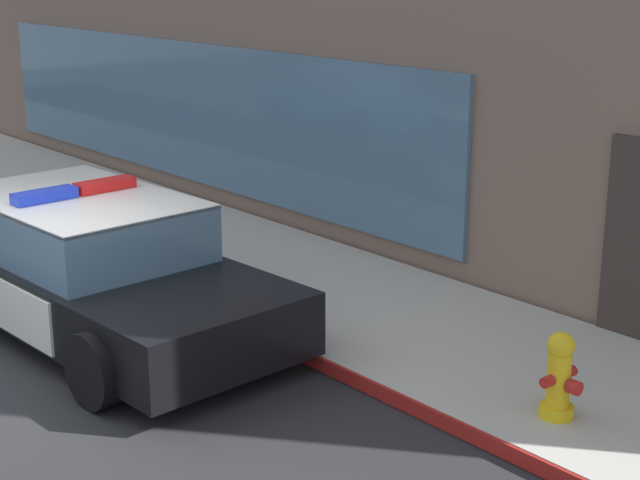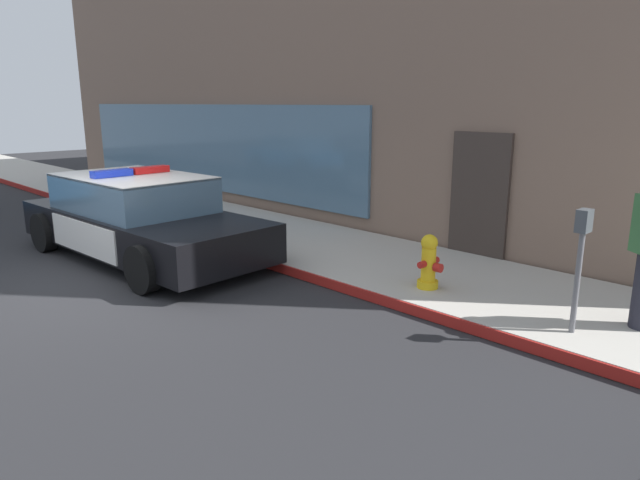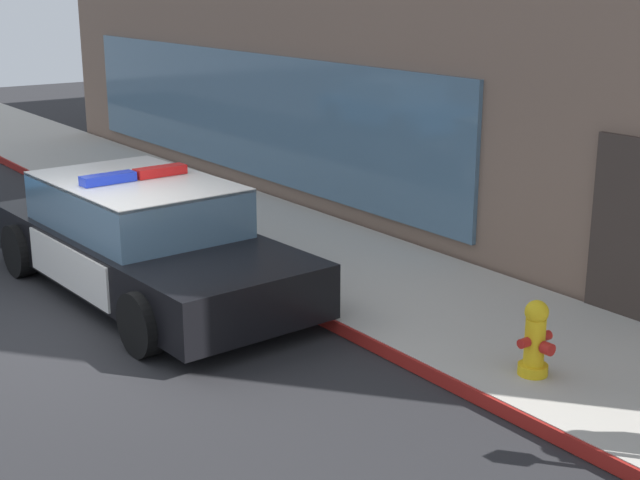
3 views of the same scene
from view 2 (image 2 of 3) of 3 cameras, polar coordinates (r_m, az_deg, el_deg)
name	(u,v)px [view 2 (image 2 of 3)]	position (r m, az deg, el deg)	size (l,w,h in m)	color
ground	(108,281)	(8.81, -20.67, -3.94)	(48.00, 48.00, 0.00)	#262628
sidewalk	(283,238)	(10.54, -3.73, 0.19)	(48.00, 2.61, 0.15)	#B2ADA3
curb_red_paint	(225,251)	(9.76, -9.61, -1.10)	(28.80, 0.04, 0.14)	maroon
storefront_building	(400,36)	(16.82, 8.09, 19.79)	(19.08, 10.43, 8.69)	#7A6051
police_cruiser	(139,218)	(9.85, -17.86, 2.18)	(5.06, 2.30, 1.49)	black
fire_hydrant	(429,262)	(7.54, 10.98, -2.23)	(0.34, 0.39, 0.73)	gold
parking_meter	(581,248)	(6.41, 24.94, -0.76)	(0.12, 0.18, 1.34)	slate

